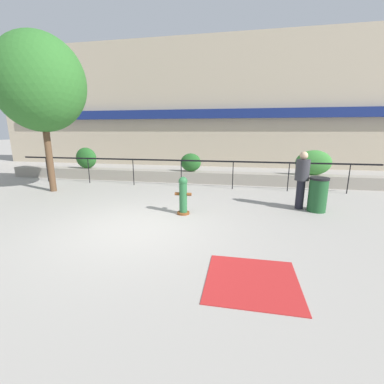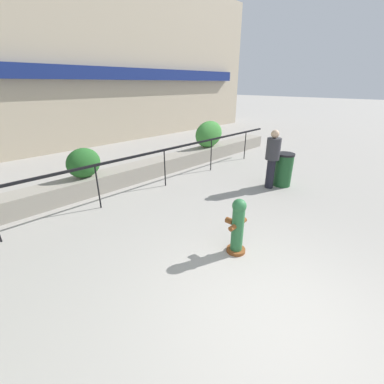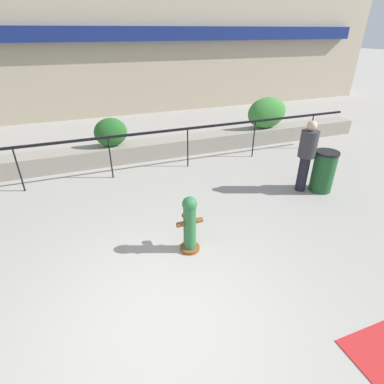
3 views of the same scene
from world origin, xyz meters
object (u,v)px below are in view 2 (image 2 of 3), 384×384
at_px(hedge_bush_2, 209,134).
at_px(fire_hydrant, 238,226).
at_px(hedge_bush_1, 84,163).
at_px(trash_bin, 283,170).
at_px(pedestrian, 272,156).

bearing_deg(hedge_bush_2, fire_hydrant, -134.34).
bearing_deg(hedge_bush_2, hedge_bush_1, 180.00).
distance_m(hedge_bush_1, trash_bin, 5.80).
distance_m(hedge_bush_1, hedge_bush_2, 5.23).
height_order(hedge_bush_1, trash_bin, hedge_bush_1).
xyz_separation_m(hedge_bush_1, trash_bin, (4.50, -3.64, -0.40)).
relative_size(hedge_bush_2, fire_hydrant, 1.33).
bearing_deg(pedestrian, hedge_bush_1, 139.59).
bearing_deg(hedge_bush_1, fire_hydrant, -81.45).
xyz_separation_m(fire_hydrant, pedestrian, (3.36, 1.18, 0.44)).
relative_size(hedge_bush_1, hedge_bush_2, 0.65).
relative_size(pedestrian, trash_bin, 1.71).
bearing_deg(pedestrian, fire_hydrant, -160.60).
bearing_deg(hedge_bush_2, pedestrian, -108.75).
height_order(fire_hydrant, trash_bin, fire_hydrant).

